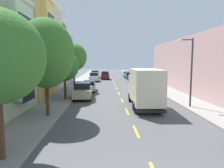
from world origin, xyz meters
TOP-DOWN VIEW (x-y plane):
  - ground_plane at (0.00, 30.00)m, footprint 160.00×160.00m
  - sidewalk_left at (-7.10, 28.00)m, footprint 3.20×120.00m
  - sidewalk_right at (7.10, 28.00)m, footprint 3.20×120.00m
  - lane_centerline_dashes at (0.00, 24.50)m, footprint 0.14×47.20m
  - townhouse_fourth_cream at (-13.66, 27.11)m, footprint 10.73×7.68m
  - townhouse_fifth_powder_blue at (-14.80, 34.99)m, footprint 13.03×7.68m
  - street_tree_second at (-6.40, 10.41)m, footprint 4.28×4.28m
  - street_tree_third at (-6.40, 17.45)m, footprint 3.20×3.20m
  - street_tree_farthest at (-6.40, 24.50)m, footprint 3.74×3.74m
  - street_lamp at (5.94, 13.19)m, footprint 1.35×0.28m
  - delivery_box_truck at (1.79, 13.40)m, footprint 2.58×7.11m
  - parked_wagon_silver at (-4.22, 24.11)m, footprint 1.87×4.72m
  - parked_suv_white at (-4.20, 38.79)m, footprint 1.95×4.80m
  - parked_wagon_navy at (4.23, 37.68)m, footprint 1.84×4.71m
  - parked_suv_orange at (-4.39, 48.06)m, footprint 2.08×4.85m
  - parked_suv_champagne at (-4.48, 18.30)m, footprint 2.07×4.85m
  - parked_wagon_teal at (4.22, 45.32)m, footprint 1.95×4.75m
  - parked_wagon_sky at (4.31, 51.47)m, footprint 1.92×4.74m
  - moving_burgundy_sedan at (-1.80, 43.98)m, footprint 1.95×4.80m

SIDE VIEW (x-z plane):
  - ground_plane at x=0.00m, z-range 0.00..0.00m
  - lane_centerline_dashes at x=0.00m, z-range 0.00..0.01m
  - sidewalk_left at x=-7.10m, z-range 0.00..0.14m
  - sidewalk_right at x=7.10m, z-range 0.00..0.14m
  - parked_wagon_silver at x=-4.22m, z-range 0.05..1.55m
  - parked_wagon_navy at x=4.23m, z-range 0.05..1.55m
  - parked_wagon_teal at x=4.22m, z-range 0.05..1.55m
  - parked_wagon_sky at x=4.31m, z-range 0.05..1.55m
  - parked_suv_white at x=-4.20m, z-range 0.02..1.95m
  - parked_suv_orange at x=-4.39m, z-range 0.02..1.95m
  - parked_suv_champagne at x=-4.48m, z-range 0.02..1.95m
  - moving_burgundy_sedan at x=-1.80m, z-range 0.02..1.95m
  - delivery_box_truck at x=1.79m, z-range 0.19..3.85m
  - street_lamp at x=5.94m, z-range 0.67..7.00m
  - street_tree_third at x=-6.40m, z-range 1.15..6.54m
  - townhouse_fifth_powder_blue at x=-14.80m, z-range -0.20..9.47m
  - street_tree_second at x=-6.40m, z-range 1.23..8.70m
  - street_tree_farthest at x=-6.40m, z-range 1.55..8.40m
  - townhouse_fourth_cream at x=-13.66m, z-range -0.20..12.48m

